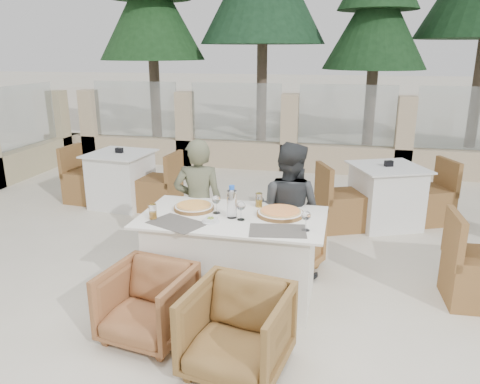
% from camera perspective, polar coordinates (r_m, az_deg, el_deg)
% --- Properties ---
extents(ground, '(80.00, 80.00, 0.00)m').
position_cam_1_polar(ground, '(4.36, -1.98, -12.60)').
color(ground, beige).
rests_on(ground, ground).
extents(sand_patch, '(30.00, 16.00, 0.01)m').
position_cam_1_polar(sand_patch, '(17.82, 9.55, 9.81)').
color(sand_patch, beige).
rests_on(sand_patch, ground).
extents(perimeter_wall_far, '(10.00, 0.34, 1.60)m').
position_cam_1_polar(perimeter_wall_far, '(8.63, 6.06, 7.86)').
color(perimeter_wall_far, '#C7B08C').
rests_on(perimeter_wall_far, ground).
extents(pine_far_left, '(2.42, 2.42, 5.50)m').
position_cam_1_polar(pine_far_left, '(11.58, -10.74, 19.65)').
color(pine_far_left, '#1E461F').
rests_on(pine_far_left, ground).
extents(pine_centre, '(2.20, 2.20, 5.00)m').
position_cam_1_polar(pine_centre, '(10.89, 16.23, 18.16)').
color(pine_centre, '#1B401E').
rests_on(pine_centre, ground).
extents(dining_table, '(1.60, 0.90, 0.77)m').
position_cam_1_polar(dining_table, '(4.20, -0.90, -7.92)').
color(dining_table, white).
rests_on(dining_table, ground).
extents(placemat_near_left, '(0.53, 0.46, 0.00)m').
position_cam_1_polar(placemat_near_left, '(3.92, -7.71, -3.78)').
color(placemat_near_left, '#534E47').
rests_on(placemat_near_left, dining_table).
extents(placemat_near_right, '(0.49, 0.37, 0.00)m').
position_cam_1_polar(placemat_near_right, '(3.74, 4.61, -4.72)').
color(placemat_near_right, '#544F48').
rests_on(placemat_near_right, dining_table).
extents(pizza_left, '(0.45, 0.45, 0.05)m').
position_cam_1_polar(pizza_left, '(4.23, -5.64, -1.83)').
color(pizza_left, orange).
rests_on(pizza_left, dining_table).
extents(pizza_right, '(0.53, 0.53, 0.05)m').
position_cam_1_polar(pizza_right, '(4.08, 4.93, -2.50)').
color(pizza_right, orange).
rests_on(pizza_right, dining_table).
extents(water_bottle, '(0.11, 0.11, 0.29)m').
position_cam_1_polar(water_bottle, '(3.97, -1.00, -1.19)').
color(water_bottle, '#A3BBD7').
rests_on(water_bottle, dining_table).
extents(wine_glass_centre, '(0.08, 0.08, 0.18)m').
position_cam_1_polar(wine_glass_centre, '(4.10, -2.90, -1.38)').
color(wine_glass_centre, silver).
rests_on(wine_glass_centre, dining_table).
extents(wine_glass_near, '(0.08, 0.08, 0.18)m').
position_cam_1_polar(wine_glass_near, '(3.93, 0.12, -2.17)').
color(wine_glass_near, white).
rests_on(wine_glass_near, dining_table).
extents(wine_glass_corner, '(0.10, 0.10, 0.18)m').
position_cam_1_polar(wine_glass_corner, '(3.74, 8.04, -3.37)').
color(wine_glass_corner, white).
rests_on(wine_glass_corner, dining_table).
extents(beer_glass_left, '(0.07, 0.07, 0.13)m').
position_cam_1_polar(beer_glass_left, '(4.03, -10.58, -2.36)').
color(beer_glass_left, orange).
rests_on(beer_glass_left, dining_table).
extents(beer_glass_right, '(0.08, 0.08, 0.13)m').
position_cam_1_polar(beer_glass_right, '(4.28, 2.32, -0.98)').
color(beer_glass_right, gold).
rests_on(beer_glass_right, dining_table).
extents(olive_dish, '(0.13, 0.13, 0.04)m').
position_cam_1_polar(olive_dish, '(3.91, -3.60, -3.38)').
color(olive_dish, silver).
rests_on(olive_dish, dining_table).
extents(armchair_far_left, '(0.74, 0.76, 0.58)m').
position_cam_1_polar(armchair_far_left, '(4.84, -4.83, -5.69)').
color(armchair_far_left, olive).
rests_on(armchair_far_left, ground).
extents(armchair_far_right, '(0.87, 0.88, 0.61)m').
position_cam_1_polar(armchair_far_right, '(4.72, 5.25, -6.09)').
color(armchair_far_right, olive).
rests_on(armchair_far_right, ground).
extents(armchair_near_left, '(0.71, 0.72, 0.58)m').
position_cam_1_polar(armchair_near_left, '(3.75, -11.22, -13.18)').
color(armchair_near_left, brown).
rests_on(armchair_near_left, ground).
extents(armchair_near_right, '(0.77, 0.78, 0.62)m').
position_cam_1_polar(armchair_near_right, '(3.33, -0.37, -16.60)').
color(armchair_near_right, brown).
rests_on(armchair_near_right, ground).
extents(diner_left, '(0.54, 0.41, 1.34)m').
position_cam_1_polar(diner_left, '(4.65, -5.05, -1.66)').
color(diner_left, '#595B42').
rests_on(diner_left, ground).
extents(diner_right, '(0.76, 0.66, 1.34)m').
position_cam_1_polar(diner_right, '(4.51, 5.90, -2.29)').
color(diner_right, '#323436').
rests_on(diner_right, ground).
extents(bg_table_a, '(1.71, 0.97, 0.77)m').
position_cam_1_polar(bg_table_a, '(6.86, -14.25, 1.51)').
color(bg_table_a, silver).
rests_on(bg_table_a, ground).
extents(bg_table_b, '(1.83, 1.40, 0.77)m').
position_cam_1_polar(bg_table_b, '(6.17, 17.34, -0.46)').
color(bg_table_b, white).
rests_on(bg_table_b, ground).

